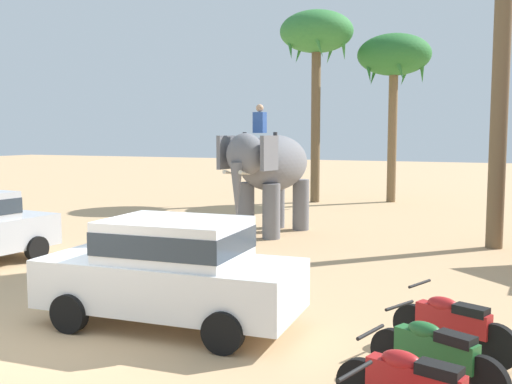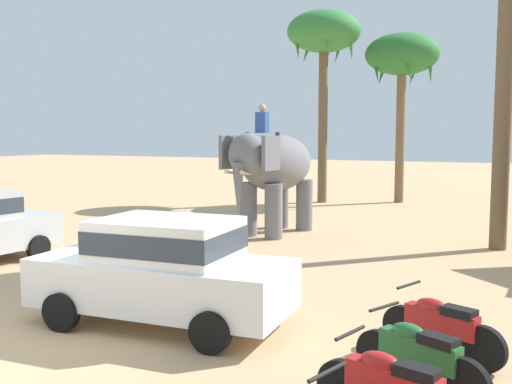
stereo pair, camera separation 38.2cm
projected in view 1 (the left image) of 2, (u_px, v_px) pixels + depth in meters
ground_plane at (74, 335)px, 8.81m from camera, size 120.00×120.00×0.00m
car_sedan_foreground at (172, 268)px, 9.18m from camera, size 4.20×2.07×1.70m
elephant_with_mahout at (270, 169)px, 17.57m from camera, size 2.04×3.98×3.88m
motorcycle_mid_row at (435, 353)px, 6.83m from camera, size 1.68×0.90×0.94m
motorcycle_fourth_in_row at (452, 324)px, 7.90m from camera, size 1.71×0.84×0.94m
palm_tree_near_hut at (316, 37)px, 25.47m from camera, size 3.20×3.20×8.37m
palm_tree_left_of_road at (394, 59)px, 25.62m from camera, size 3.20×3.20×7.39m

